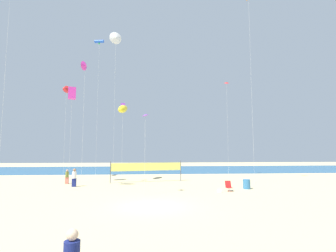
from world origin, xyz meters
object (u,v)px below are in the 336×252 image
Objects in this scene: beach_handbag at (219,191)px; kite_red_diamond at (227,84)px; trash_barrel at (247,184)px; volleyball_net at (147,168)px; kite_yellow_inflatable at (123,109)px; kite_white_delta at (116,38)px; kite_magenta_delta at (85,66)px; kite_violet_diamond at (145,116)px; kite_magenta_box at (72,93)px; beachgoer_olive_shirt at (67,176)px; folding_beach_chair at (229,186)px; kite_red_inflatable at (66,90)px; kite_orange_diamond at (248,0)px; kite_blue_tube at (99,42)px; beachgoer_white_shirt at (74,177)px.

kite_red_diamond reaches higher than beach_handbag.
trash_barrel is 11.17m from volleyball_net.
kite_red_diamond is 16.09m from kite_yellow_inflatable.
kite_magenta_delta is at bearing -110.06° from kite_white_delta.
kite_yellow_inflatable is at bearing 48.34° from kite_magenta_delta.
kite_red_diamond is 2.08× the size of kite_violet_diamond.
volleyball_net is 0.77× the size of kite_magenta_box.
folding_beach_chair is at bearing -31.81° from beachgoer_olive_shirt.
kite_white_delta is at bearing -169.55° from kite_red_diamond.
kite_red_diamond is at bearing 59.66° from folding_beach_chair.
folding_beach_chair is 0.07× the size of kite_red_inflatable.
kite_red_inflatable is at bearing 119.98° from kite_magenta_delta.
beachgoer_olive_shirt is 0.11× the size of kite_red_diamond.
kite_red_inflatable is (-16.96, 11.80, 11.38)m from beach_handbag.
kite_red_diamond is at bearing 90.93° from kite_orange_diamond.
beach_handbag is at bearing -35.00° from beachgoer_olive_shirt.
trash_barrel is at bearing -36.32° from kite_blue_tube.
folding_beach_chair is 0.08× the size of kite_magenta_box.
trash_barrel is 0.04× the size of kite_orange_diamond.
kite_white_delta is at bearing 160.99° from kite_orange_diamond.
kite_blue_tube reaches higher than beach_handbag.
kite_white_delta is (-15.82, -2.92, 5.19)m from kite_red_diamond.
kite_yellow_inflatable reaches higher than beachgoer_olive_shirt.
kite_magenta_delta is 0.60× the size of kite_orange_diamond.
kite_orange_diamond reaches higher than kite_red_inflatable.
beachgoer_olive_shirt is at bearing 155.92° from beach_handbag.
kite_white_delta is (6.41, -0.92, 6.97)m from kite_red_inflatable.
kite_white_delta is (2.92, 6.43, 17.53)m from beachgoer_white_shirt.
kite_magenta_box is at bearing 146.61° from folding_beach_chair.
kite_red_inflatable is at bearing -151.67° from kite_blue_tube.
beachgoer_white_shirt reaches higher than beach_handbag.
kite_orange_diamond is 22.97m from kite_magenta_box.
volleyball_net is 19.76m from kite_blue_tube.
kite_white_delta is at bearing 46.49° from kite_magenta_box.
kite_red_diamond reaches higher than kite_magenta_delta.
volleyball_net is 9.86m from kite_violet_diamond.
beachgoer_olive_shirt is 11.95m from kite_magenta_delta.
kite_yellow_inflatable is (4.23, 4.23, 7.63)m from beachgoer_white_shirt.
beach_handbag is 0.02× the size of kite_orange_diamond.
kite_yellow_inflatable is at bearing 161.65° from volleyball_net.
trash_barrel is 0.11× the size of volleyball_net.
kite_magenta_box reaches higher than kite_yellow_inflatable.
kite_red_diamond reaches higher than kite_violet_diamond.
kite_white_delta is at bearing 125.88° from folding_beach_chair.
beachgoer_olive_shirt reaches higher than trash_barrel.
trash_barrel is 0.13× the size of kite_violet_diamond.
trash_barrel is 20.15m from kite_magenta_delta.
kite_blue_tube is at bearing 128.53° from kite_yellow_inflatable.
kite_blue_tube is (-0.47, 9.13, 6.64)m from kite_magenta_delta.
kite_white_delta is (-15.96, 5.50, -2.60)m from kite_orange_diamond.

